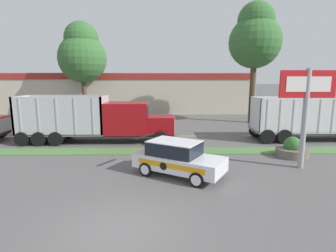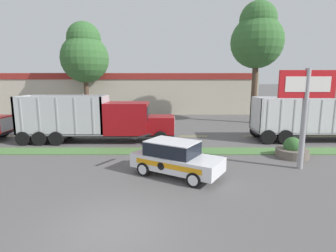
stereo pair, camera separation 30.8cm
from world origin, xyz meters
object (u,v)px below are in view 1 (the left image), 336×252
(store_sign_post, at_px, (307,98))
(stone_planter, at_px, (292,150))
(rally_car, at_px, (178,158))
(dump_truck_trail, at_px, (110,121))

(store_sign_post, distance_m, stone_planter, 3.92)
(rally_car, relative_size, stone_planter, 2.48)
(store_sign_post, bearing_deg, rally_car, -171.79)
(dump_truck_trail, height_order, stone_planter, dump_truck_trail)
(rally_car, distance_m, store_sign_post, 7.28)
(dump_truck_trail, relative_size, stone_planter, 6.04)
(rally_car, xyz_separation_m, stone_planter, (7.17, 3.02, -0.44))
(dump_truck_trail, distance_m, store_sign_post, 13.09)
(dump_truck_trail, xyz_separation_m, stone_planter, (11.85, -4.17, -1.16))
(rally_car, height_order, store_sign_post, store_sign_post)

